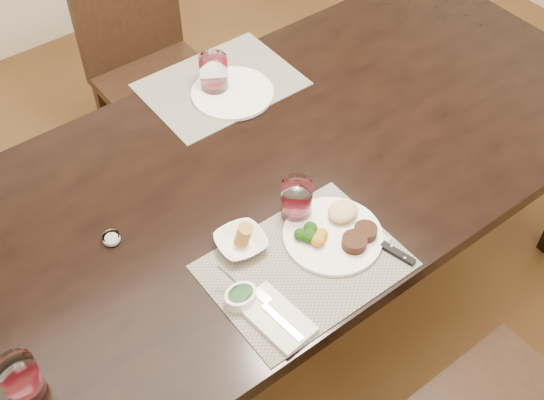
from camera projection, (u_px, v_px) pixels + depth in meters
ground_plane at (296, 297)px, 2.47m from camera, size 4.50×4.50×0.00m
dining_table at (302, 169)px, 1.98m from camera, size 2.00×1.00×0.75m
chair_far at (147, 59)px, 2.59m from camera, size 0.42×0.42×0.90m
placemat_near at (305, 266)px, 1.64m from camera, size 0.46×0.34×0.00m
placemat_far at (221, 84)px, 2.10m from camera, size 0.46×0.34×0.00m
dinner_plate at (337, 232)px, 1.69m from camera, size 0.25×0.25×0.04m
napkin_fork at (276, 318)px, 1.53m from camera, size 0.12×0.18×0.02m
steak_knife at (390, 247)px, 1.67m from camera, size 0.05×0.22×0.01m
cracker_bowl at (241, 242)px, 1.67m from camera, size 0.13×0.13×0.05m
sauce_ramekin at (241, 296)px, 1.56m from camera, size 0.08×0.12×0.06m
wine_glass_near at (297, 201)px, 1.71m from camera, size 0.08×0.08×0.11m
far_plate at (232, 93)px, 2.06m from camera, size 0.25×0.25×0.01m
wine_glass_far at (214, 76)px, 2.04m from camera, size 0.08×0.08×0.12m
wine_glass_side at (22, 380)px, 1.39m from camera, size 0.08×0.08×0.11m
salt_cellar at (112, 239)px, 1.69m from camera, size 0.04×0.04×0.02m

